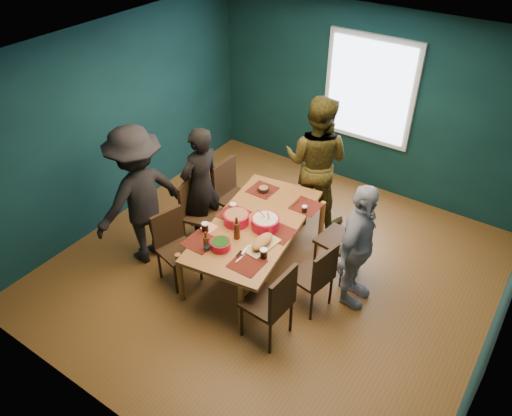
{
  "coord_description": "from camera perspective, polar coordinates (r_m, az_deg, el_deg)",
  "views": [
    {
      "loc": [
        2.44,
        -3.96,
        4.33
      ],
      "look_at": [
        -0.17,
        -0.13,
        0.97
      ],
      "focal_mm": 35.0,
      "sensor_mm": 36.0,
      "label": 1
    }
  ],
  "objects": [
    {
      "name": "napkin_c",
      "position": [
        5.3,
        -1.79,
        -6.71
      ],
      "size": [
        0.2,
        0.2,
        0.0
      ],
      "primitive_type": "cube",
      "rotation": [
        0.0,
        0.0,
        0.75
      ],
      "color": "#FF886B",
      "rests_on": "dining_table"
    },
    {
      "name": "person_back",
      "position": [
        6.72,
        6.9,
        5.25
      ],
      "size": [
        1.02,
        0.85,
        1.86
      ],
      "primitive_type": "imported",
      "rotation": [
        0.0,
        0.0,
        3.32
      ],
      "color": "black",
      "rests_on": "floor"
    },
    {
      "name": "napkin_b",
      "position": [
        5.83,
        -5.37,
        -2.24
      ],
      "size": [
        0.16,
        0.16,
        0.0
      ],
      "primitive_type": "cube",
      "rotation": [
        0.0,
        0.0,
        -0.06
      ],
      "color": "#FF886B",
      "rests_on": "dining_table"
    },
    {
      "name": "bowl_herbs",
      "position": [
        5.5,
        -4.07,
        -4.18
      ],
      "size": [
        0.23,
        0.23,
        0.1
      ],
      "color": "red",
      "rests_on": "dining_table"
    },
    {
      "name": "cola_glass_a",
      "position": [
        5.75,
        -5.84,
        -2.16
      ],
      "size": [
        0.08,
        0.08,
        0.11
      ],
      "color": "black",
      "rests_on": "dining_table"
    },
    {
      "name": "bowl_salad",
      "position": [
        5.85,
        -2.25,
        -1.16
      ],
      "size": [
        0.31,
        0.31,
        0.13
      ],
      "color": "red",
      "rests_on": "dining_table"
    },
    {
      "name": "cola_glass_d",
      "position": [
        6.03,
        -2.63,
        0.08
      ],
      "size": [
        0.08,
        0.08,
        0.11
      ],
      "color": "black",
      "rests_on": "dining_table"
    },
    {
      "name": "dining_table",
      "position": [
        5.92,
        -0.05,
        -2.3
      ],
      "size": [
        1.25,
        2.07,
        0.74
      ],
      "rotation": [
        0.0,
        0.0,
        0.15
      ],
      "color": "#A66932",
      "rests_on": "floor"
    },
    {
      "name": "cola_glass_b",
      "position": [
        5.37,
        0.89,
        -5.18
      ],
      "size": [
        0.08,
        0.08,
        0.12
      ],
      "color": "black",
      "rests_on": "dining_table"
    },
    {
      "name": "chair_left_near",
      "position": [
        6.01,
        -9.42,
        -3.79
      ],
      "size": [
        0.51,
        0.51,
        0.92
      ],
      "rotation": [
        0.0,
        0.0,
        -0.25
      ],
      "color": "black",
      "rests_on": "floor"
    },
    {
      "name": "cola_glass_c",
      "position": [
        6.05,
        5.56,
        -0.1
      ],
      "size": [
        0.07,
        0.07,
        0.09
      ],
      "color": "black",
      "rests_on": "dining_table"
    },
    {
      "name": "beer_bottle_a",
      "position": [
        5.47,
        -5.71,
        -4.06
      ],
      "size": [
        0.07,
        0.07,
        0.25
      ],
      "color": "#411C0B",
      "rests_on": "dining_table"
    },
    {
      "name": "person_far_left",
      "position": [
        6.43,
        -6.32,
        2.52
      ],
      "size": [
        0.51,
        0.66,
        1.63
      ],
      "primitive_type": "imported",
      "rotation": [
        0.0,
        0.0,
        4.5
      ],
      "color": "black",
      "rests_on": "floor"
    },
    {
      "name": "bowl_dumpling",
      "position": [
        5.77,
        1.06,
        -1.66
      ],
      "size": [
        0.33,
        0.33,
        0.31
      ],
      "color": "red",
      "rests_on": "dining_table"
    },
    {
      "name": "cutting_board",
      "position": [
        5.52,
        0.68,
        -3.96
      ],
      "size": [
        0.27,
        0.54,
        0.12
      ],
      "rotation": [
        0.0,
        0.0,
        -0.12
      ],
      "color": "tan",
      "rests_on": "dining_table"
    },
    {
      "name": "chair_right_mid",
      "position": [
        5.58,
        6.99,
        -7.49
      ],
      "size": [
        0.47,
        0.47,
        0.9
      ],
      "rotation": [
        0.0,
        0.0,
        -0.18
      ],
      "color": "black",
      "rests_on": "floor"
    },
    {
      "name": "chair_right_near",
      "position": [
        5.2,
        2.07,
        -10.47
      ],
      "size": [
        0.47,
        0.47,
        0.98
      ],
      "rotation": [
        0.0,
        0.0,
        -0.06
      ],
      "color": "black",
      "rests_on": "floor"
    },
    {
      "name": "chair_left_far",
      "position": [
        6.72,
        -2.86,
        1.96
      ],
      "size": [
        0.47,
        0.47,
        1.0
      ],
      "rotation": [
        0.0,
        0.0,
        -0.04
      ],
      "color": "black",
      "rests_on": "floor"
    },
    {
      "name": "chair_left_mid",
      "position": [
        6.51,
        -6.97,
        0.0
      ],
      "size": [
        0.51,
        0.51,
        0.93
      ],
      "rotation": [
        0.0,
        0.0,
        0.25
      ],
      "color": "black",
      "rests_on": "floor"
    },
    {
      "name": "napkin_a",
      "position": [
        5.78,
        3.51,
        -2.55
      ],
      "size": [
        0.17,
        0.17,
        0.0
      ],
      "primitive_type": "cube",
      "rotation": [
        0.0,
        0.0,
        0.38
      ],
      "color": "#FF886B",
      "rests_on": "dining_table"
    },
    {
      "name": "beer_bottle_b",
      "position": [
        5.6,
        -2.22,
        -2.55
      ],
      "size": [
        0.07,
        0.07,
        0.29
      ],
      "color": "#411C0B",
      "rests_on": "dining_table"
    },
    {
      "name": "small_bowl",
      "position": [
        6.4,
        0.86,
        2.16
      ],
      "size": [
        0.15,
        0.15,
        0.06
      ],
      "color": "black",
      "rests_on": "dining_table"
    },
    {
      "name": "chair_right_far",
      "position": [
        6.0,
        10.36,
        -3.28
      ],
      "size": [
        0.52,
        0.52,
        1.02
      ],
      "rotation": [
        0.0,
        0.0,
        -0.13
      ],
      "color": "black",
      "rests_on": "floor"
    },
    {
      "name": "person_near_left",
      "position": [
        6.18,
        -13.24,
        1.31
      ],
      "size": [
        0.89,
        1.29,
        1.84
      ],
      "primitive_type": "imported",
      "rotation": [
        0.0,
        0.0,
        4.52
      ],
      "color": "black",
      "rests_on": "floor"
    },
    {
      "name": "person_right",
      "position": [
        5.58,
        11.52,
        -4.39
      ],
      "size": [
        0.42,
        0.94,
        1.57
      ],
      "primitive_type": "imported",
      "rotation": [
        0.0,
        0.0,
        1.61
      ],
      "color": "white",
      "rests_on": "floor"
    },
    {
      "name": "room",
      "position": [
        5.71,
        3.7,
        4.59
      ],
      "size": [
        5.01,
        5.01,
        2.71
      ],
      "color": "brown",
      "rests_on": "ground"
    }
  ]
}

